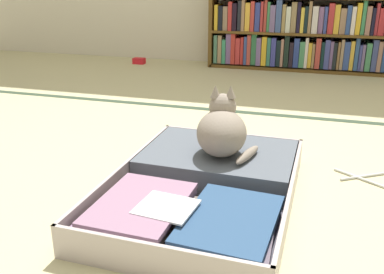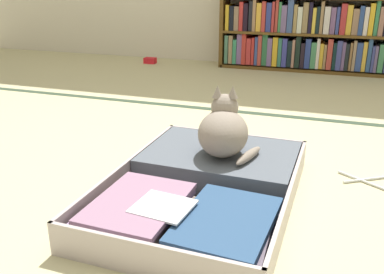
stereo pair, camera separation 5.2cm
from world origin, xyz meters
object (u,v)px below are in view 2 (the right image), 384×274
Objects in this scene: bookshelf at (317,18)px; black_cat at (224,131)px; open_suitcase at (206,184)px; small_red_pouch at (150,61)px.

black_cat is at bearing -94.55° from bookshelf.
open_suitcase is 3.19× the size of black_cat.
bookshelf reaches higher than small_red_pouch.
bookshelf is at bearing 5.59° from small_red_pouch.
open_suitcase is 0.21m from black_cat.
bookshelf is 2.36m from open_suitcase.
bookshelf is 1.79× the size of open_suitcase.
small_red_pouch is (-1.38, -0.14, -0.39)m from bookshelf.
bookshelf is 1.44m from small_red_pouch.
open_suitcase is at bearing -94.74° from bookshelf.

